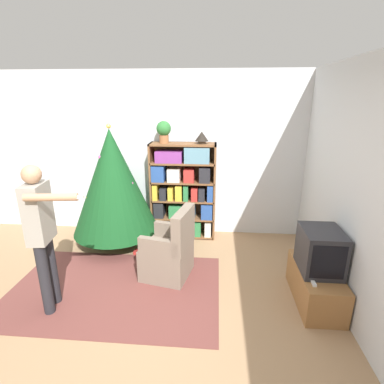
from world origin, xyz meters
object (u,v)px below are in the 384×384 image
at_px(bookshelf, 183,191).
at_px(table_lamp, 202,137).
at_px(potted_plant, 164,130).
at_px(christmas_tree, 113,182).
at_px(armchair, 170,253).
at_px(television, 320,251).
at_px(standing_person, 41,228).

bearing_deg(bookshelf, table_lamp, 1.91).
bearing_deg(potted_plant, christmas_tree, -153.79).
xyz_separation_m(potted_plant, table_lamp, (0.57, -0.00, -0.09)).
distance_m(armchair, potted_plant, 1.84).
relative_size(television, armchair, 0.55).
relative_size(bookshelf, christmas_tree, 0.83).
relative_size(television, table_lamp, 2.53).
xyz_separation_m(television, table_lamp, (-1.37, 1.55, 1.00)).
height_order(standing_person, table_lamp, table_lamp).
relative_size(television, potted_plant, 1.54).
bearing_deg(bookshelf, armchair, -92.14).
xyz_separation_m(television, armchair, (-1.70, 0.37, -0.31)).
bearing_deg(armchair, potted_plant, -156.18).
distance_m(christmas_tree, table_lamp, 1.48).
distance_m(television, potted_plant, 2.71).
relative_size(christmas_tree, table_lamp, 9.24).
bearing_deg(bookshelf, christmas_tree, -161.08).
height_order(bookshelf, christmas_tree, christmas_tree).
height_order(christmas_tree, armchair, christmas_tree).
height_order(christmas_tree, potted_plant, potted_plant).
xyz_separation_m(bookshelf, television, (1.66, -1.54, -0.14)).
bearing_deg(table_lamp, television, -48.51).
relative_size(christmas_tree, standing_person, 1.16).
bearing_deg(standing_person, christmas_tree, 165.00).
distance_m(bookshelf, potted_plant, 0.99).
bearing_deg(television, armchair, 167.72).
distance_m(television, christmas_tree, 2.94).
height_order(television, christmas_tree, christmas_tree).
bearing_deg(armchair, bookshelf, -169.94).
distance_m(bookshelf, television, 2.26).
xyz_separation_m(bookshelf, potted_plant, (-0.29, 0.01, 0.95)).
distance_m(christmas_tree, potted_plant, 1.08).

